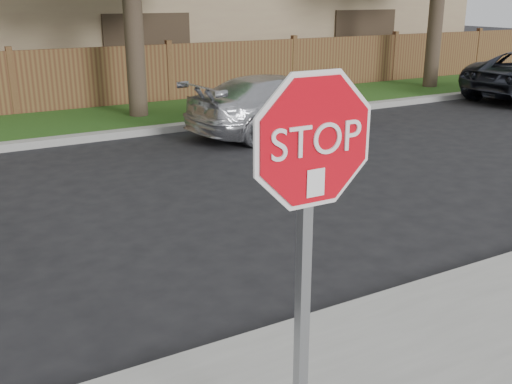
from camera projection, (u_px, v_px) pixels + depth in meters
ground at (239, 345)px, 5.14m from camera, size 90.00×90.00×0.00m
far_curb at (44, 142)px, 11.83m from camera, size 70.00×0.30×0.15m
grass_strip at (29, 128)px, 13.19m from camera, size 70.00×3.00×0.12m
fence at (13, 85)px, 14.28m from camera, size 70.00×0.12×1.60m
stop_sign at (310, 199)px, 3.18m from camera, size 1.01×0.13×2.55m
sedan_right at (282, 104)px, 12.81m from camera, size 4.45×2.17×1.24m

